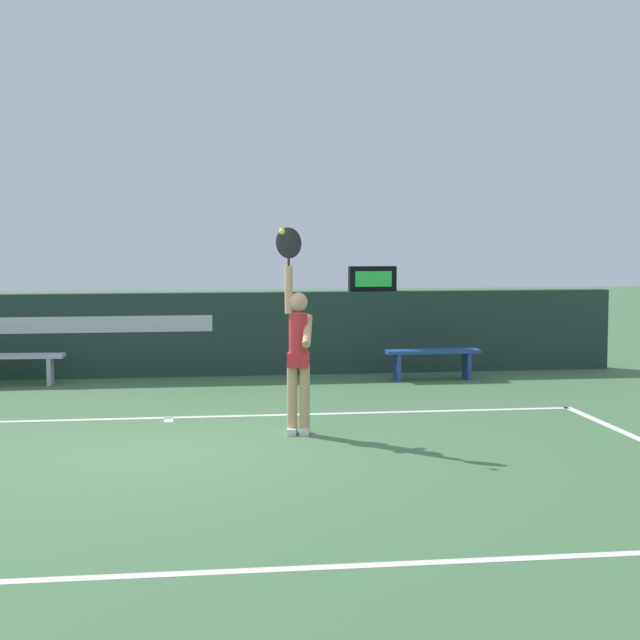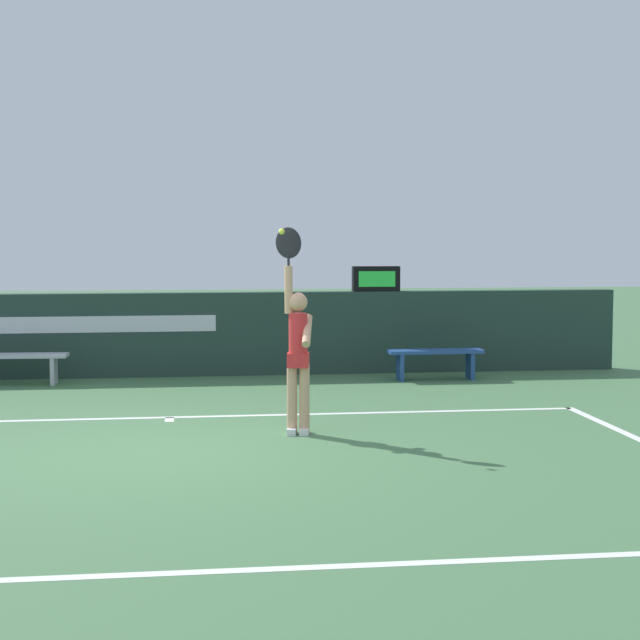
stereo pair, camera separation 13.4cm
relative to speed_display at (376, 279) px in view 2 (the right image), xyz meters
The scene contains 8 objects.
ground_plane 6.74m from the speed_display, 119.16° to the right, with size 60.00×60.00×0.00m, color #467248.
court_lines 7.54m from the speed_display, 115.69° to the right, with size 10.14×6.04×0.00m.
back_wall 3.31m from the speed_display, behind, with size 14.13×0.27×1.29m.
speed_display is the anchor object (origin of this frame).
tennis_player 5.30m from the speed_display, 109.88° to the right, with size 0.43×0.45×2.29m.
tennis_ball 5.50m from the speed_display, 111.27° to the right, with size 0.06×0.06×0.06m.
courtside_bench_near 5.69m from the speed_display, behind, with size 1.71×0.46×0.45m.
courtside_bench_far 1.65m from the speed_display, 51.54° to the right, with size 1.42×0.36×0.45m.
Camera 2 is at (0.12, -10.84, 2.24)m, focal length 60.28 mm.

